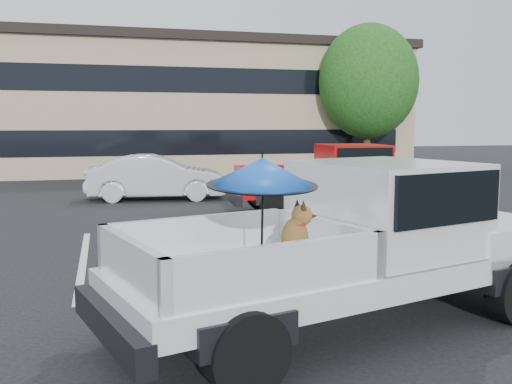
# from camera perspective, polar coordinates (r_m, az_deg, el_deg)

# --- Properties ---
(ground) EXTENTS (90.00, 90.00, 0.00)m
(ground) POSITION_cam_1_polar(r_m,az_deg,el_deg) (8.62, 3.22, -8.77)
(ground) COLOR black
(ground) RESTS_ON ground
(stripe_left) EXTENTS (0.12, 5.00, 0.01)m
(stripe_left) POSITION_cam_1_polar(r_m,az_deg,el_deg) (10.16, -16.90, -6.63)
(stripe_left) COLOR silver
(stripe_left) RESTS_ON ground
(stripe_right) EXTENTS (0.12, 5.00, 0.01)m
(stripe_right) POSITION_cam_1_polar(r_m,az_deg,el_deg) (11.59, 14.35, -4.89)
(stripe_right) COLOR silver
(stripe_right) RESTS_ON ground
(motel_building) EXTENTS (20.40, 8.40, 6.30)m
(motel_building) POSITION_cam_1_polar(r_m,az_deg,el_deg) (29.25, -5.93, 8.55)
(motel_building) COLOR tan
(motel_building) RESTS_ON ground
(tree_right) EXTENTS (4.46, 4.46, 6.78)m
(tree_right) POSITION_cam_1_polar(r_m,az_deg,el_deg) (26.62, 11.15, 10.79)
(tree_right) COLOR #332114
(tree_right) RESTS_ON ground
(tree_back) EXTENTS (4.68, 4.68, 7.11)m
(tree_back) POSITION_cam_1_polar(r_m,az_deg,el_deg) (33.09, 0.18, 10.48)
(tree_back) COLOR #332114
(tree_back) RESTS_ON ground
(silver_pickup) EXTENTS (6.01, 3.40, 2.06)m
(silver_pickup) POSITION_cam_1_polar(r_m,az_deg,el_deg) (6.78, 11.32, -4.07)
(silver_pickup) COLOR black
(silver_pickup) RESTS_ON ground
(red_pickup) EXTENTS (5.53, 2.32, 1.78)m
(red_pickup) POSITION_cam_1_polar(r_m,az_deg,el_deg) (15.07, 9.01, 1.64)
(red_pickup) COLOR black
(red_pickup) RESTS_ON ground
(silver_sedan) EXTENTS (4.32, 1.95, 1.38)m
(silver_sedan) POSITION_cam_1_polar(r_m,az_deg,el_deg) (17.70, -9.93, 1.46)
(silver_sedan) COLOR silver
(silver_sedan) RESTS_ON ground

